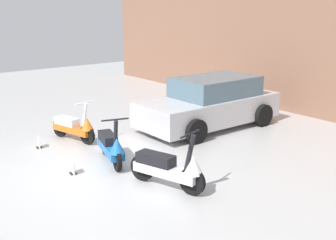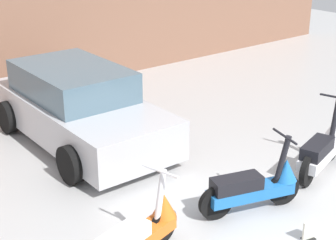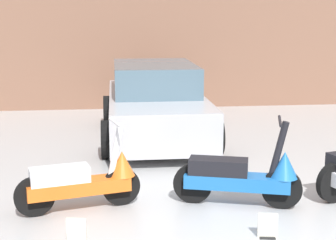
{
  "view_description": "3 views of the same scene",
  "coord_description": "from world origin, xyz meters",
  "px_view_note": "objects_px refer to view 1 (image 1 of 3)",
  "views": [
    {
      "loc": [
        7.25,
        -3.55,
        3.22
      ],
      "look_at": [
        -0.2,
        2.37,
        0.62
      ],
      "focal_mm": 45.0,
      "sensor_mm": 36.0,
      "label": 1
    },
    {
      "loc": [
        -4.77,
        -3.4,
        3.82
      ],
      "look_at": [
        -0.13,
        2.49,
        0.81
      ],
      "focal_mm": 55.0,
      "sensor_mm": 36.0,
      "label": 2
    },
    {
      "loc": [
        -1.55,
        -4.99,
        2.26
      ],
      "look_at": [
        -0.74,
        2.18,
        0.76
      ],
      "focal_mm": 55.0,
      "sensor_mm": 36.0,
      "label": 3
    }
  ],
  "objects_px": {
    "scooter_front_left": "(75,126)",
    "scooter_front_right": "(111,146)",
    "placard_near_right_scooter": "(73,168)",
    "car_rear_left": "(210,103)",
    "scooter_front_center": "(169,167)",
    "placard_near_left_scooter": "(39,143)"
  },
  "relations": [
    {
      "from": "scooter_front_right",
      "to": "car_rear_left",
      "type": "relative_size",
      "value": 0.37
    },
    {
      "from": "scooter_front_right",
      "to": "scooter_front_center",
      "type": "xyz_separation_m",
      "value": [
        1.74,
        0.16,
        0.02
      ]
    },
    {
      "from": "placard_near_right_scooter",
      "to": "scooter_front_center",
      "type": "bearing_deg",
      "value": 32.06
    },
    {
      "from": "scooter_front_right",
      "to": "placard_near_right_scooter",
      "type": "relative_size",
      "value": 5.73
    },
    {
      "from": "scooter_front_right",
      "to": "placard_near_left_scooter",
      "type": "bearing_deg",
      "value": -139.96
    },
    {
      "from": "car_rear_left",
      "to": "placard_near_right_scooter",
      "type": "distance_m",
      "value": 4.57
    },
    {
      "from": "scooter_front_left",
      "to": "scooter_front_right",
      "type": "distance_m",
      "value": 1.87
    },
    {
      "from": "scooter_front_center",
      "to": "car_rear_left",
      "type": "xyz_separation_m",
      "value": [
        -2.47,
        3.4,
        0.25
      ]
    },
    {
      "from": "scooter_front_center",
      "to": "placard_near_right_scooter",
      "type": "bearing_deg",
      "value": -164.44
    },
    {
      "from": "scooter_front_center",
      "to": "placard_near_right_scooter",
      "type": "xyz_separation_m",
      "value": [
        -1.71,
        -1.07,
        -0.29
      ]
    },
    {
      "from": "scooter_front_left",
      "to": "scooter_front_right",
      "type": "bearing_deg",
      "value": -16.85
    },
    {
      "from": "scooter_front_right",
      "to": "car_rear_left",
      "type": "height_order",
      "value": "car_rear_left"
    },
    {
      "from": "scooter_front_left",
      "to": "placard_near_right_scooter",
      "type": "height_order",
      "value": "scooter_front_left"
    },
    {
      "from": "scooter_front_left",
      "to": "car_rear_left",
      "type": "relative_size",
      "value": 0.36
    },
    {
      "from": "scooter_front_center",
      "to": "car_rear_left",
      "type": "relative_size",
      "value": 0.39
    },
    {
      "from": "scooter_front_center",
      "to": "scooter_front_left",
      "type": "bearing_deg",
      "value": 164.73
    },
    {
      "from": "scooter_front_left",
      "to": "placard_near_right_scooter",
      "type": "bearing_deg",
      "value": -41.85
    },
    {
      "from": "scooter_front_center",
      "to": "placard_near_left_scooter",
      "type": "height_order",
      "value": "scooter_front_center"
    },
    {
      "from": "placard_near_right_scooter",
      "to": "scooter_front_right",
      "type": "bearing_deg",
      "value": 92.06
    },
    {
      "from": "scooter_front_right",
      "to": "car_rear_left",
      "type": "distance_m",
      "value": 3.65
    },
    {
      "from": "placard_near_left_scooter",
      "to": "placard_near_right_scooter",
      "type": "height_order",
      "value": "same"
    },
    {
      "from": "scooter_front_center",
      "to": "placard_near_left_scooter",
      "type": "bearing_deg",
      "value": 178.57
    }
  ]
}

